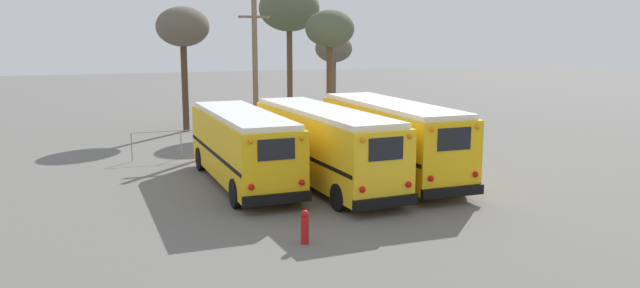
{
  "coord_description": "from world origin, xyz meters",
  "views": [
    {
      "loc": [
        -8.84,
        -23.92,
        6.13
      ],
      "look_at": [
        0.0,
        0.08,
        1.62
      ],
      "focal_mm": 35.0,
      "sensor_mm": 36.0,
      "label": 1
    }
  ],
  "objects": [
    {
      "name": "ground_plane",
      "position": [
        0.0,
        0.0,
        0.0
      ],
      "size": [
        160.0,
        160.0,
        0.0
      ],
      "primitive_type": "plane",
      "color": "#66635E"
    },
    {
      "name": "school_bus_0",
      "position": [
        -3.14,
        0.75,
        1.66
      ],
      "size": [
        2.69,
        9.48,
        3.02
      ],
      "color": "yellow",
      "rests_on": "ground"
    },
    {
      "name": "school_bus_1",
      "position": [
        0.0,
        -0.35,
        1.71
      ],
      "size": [
        3.01,
        10.6,
        3.14
      ],
      "color": "yellow",
      "rests_on": "ground"
    },
    {
      "name": "school_bus_2",
      "position": [
        3.14,
        -0.22,
        1.79
      ],
      "size": [
        2.64,
        10.0,
        3.28
      ],
      "color": "yellow",
      "rests_on": "ground"
    },
    {
      "name": "utility_pole",
      "position": [
        -0.03,
        10.64,
        4.17
      ],
      "size": [
        1.8,
        0.3,
        8.06
      ],
      "color": "#75604C",
      "rests_on": "ground"
    },
    {
      "name": "bare_tree_0",
      "position": [
        4.27,
        10.05,
        6.3
      ],
      "size": [
        2.84,
        2.84,
        7.53
      ],
      "color": "brown",
      "rests_on": "ground"
    },
    {
      "name": "bare_tree_1",
      "position": [
        -3.21,
        16.22,
        6.49
      ],
      "size": [
        3.32,
        3.32,
        7.86
      ],
      "color": "#473323",
      "rests_on": "ground"
    },
    {
      "name": "bare_tree_2",
      "position": [
        4.12,
        17.32,
        7.78
      ],
      "size": [
        4.13,
        4.13,
        9.42
      ],
      "color": "brown",
      "rests_on": "ground"
    },
    {
      "name": "bare_tree_3",
      "position": [
        6.21,
        14.33,
        5.11
      ],
      "size": [
        2.42,
        2.42,
        6.14
      ],
      "color": "brown",
      "rests_on": "ground"
    },
    {
      "name": "fence_line",
      "position": [
        -0.0,
        7.29,
        0.98
      ],
      "size": [
        14.34,
        0.06,
        1.42
      ],
      "color": "#939399",
      "rests_on": "ground"
    },
    {
      "name": "fire_hydrant",
      "position": [
        -3.14,
        -7.15,
        0.52
      ],
      "size": [
        0.24,
        0.24,
        1.03
      ],
      "color": "#B21414",
      "rests_on": "ground"
    }
  ]
}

